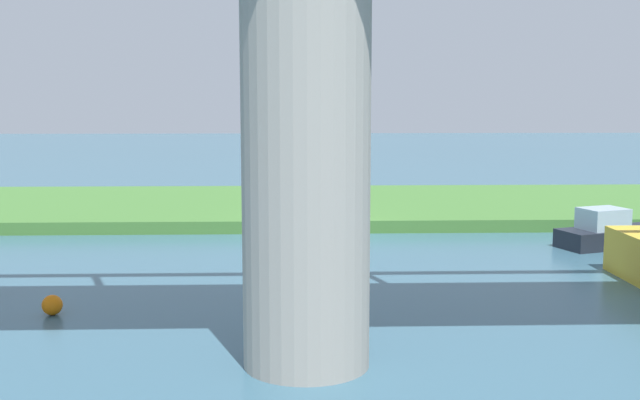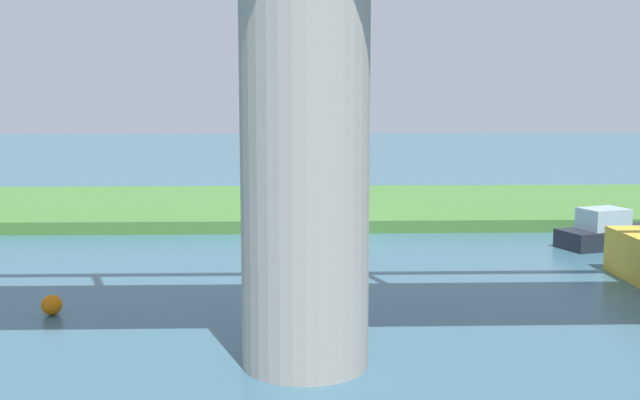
% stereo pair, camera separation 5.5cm
% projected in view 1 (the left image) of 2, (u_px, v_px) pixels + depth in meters
% --- Properties ---
extents(ground_plane, '(160.00, 160.00, 0.00)m').
position_uv_depth(ground_plane, '(317.00, 234.00, 30.50)').
color(ground_plane, '#386075').
extents(grassy_bank, '(80.00, 12.00, 0.50)m').
position_uv_depth(grassy_bank, '(314.00, 206.00, 36.41)').
color(grassy_bank, '#427533').
rests_on(grassy_bank, ground).
extents(bridge_pylon, '(2.51, 2.51, 9.25)m').
position_uv_depth(bridge_pylon, '(306.00, 134.00, 15.13)').
color(bridge_pylon, '#9E998E').
rests_on(bridge_pylon, ground).
extents(person_on_bank, '(0.44, 0.44, 1.39)m').
position_uv_depth(person_on_bank, '(295.00, 197.00, 32.10)').
color(person_on_bank, '#2D334C').
rests_on(person_on_bank, grassy_bank).
extents(mooring_post, '(0.20, 0.20, 0.95)m').
position_uv_depth(mooring_post, '(365.00, 205.00, 31.50)').
color(mooring_post, brown).
rests_on(mooring_post, grassy_bank).
extents(riverboat_paddlewheel, '(4.46, 2.80, 1.40)m').
position_uv_depth(riverboat_paddlewheel, '(612.00, 233.00, 27.90)').
color(riverboat_paddlewheel, '#1E232D').
rests_on(riverboat_paddlewheel, ground).
extents(marker_buoy, '(0.50, 0.50, 0.50)m').
position_uv_depth(marker_buoy, '(52.00, 305.00, 19.24)').
color(marker_buoy, orange).
rests_on(marker_buoy, ground).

